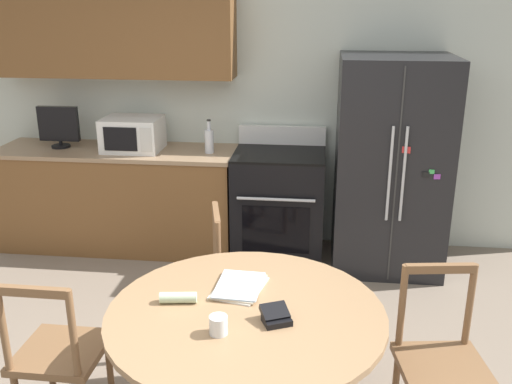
# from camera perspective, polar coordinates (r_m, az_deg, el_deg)

# --- Properties ---
(back_wall) EXTENTS (5.20, 0.44, 2.60)m
(back_wall) POSITION_cam_1_polar(r_m,az_deg,el_deg) (5.03, -3.67, 10.86)
(back_wall) COLOR silver
(back_wall) RESTS_ON ground_plane
(kitchen_counter) EXTENTS (2.07, 0.64, 0.90)m
(kitchen_counter) POSITION_cam_1_polar(r_m,az_deg,el_deg) (5.21, -13.49, -0.58)
(kitchen_counter) COLOR brown
(kitchen_counter) RESTS_ON ground_plane
(refrigerator) EXTENTS (0.87, 0.80, 1.73)m
(refrigerator) POSITION_cam_1_polar(r_m,az_deg,el_deg) (4.72, 13.29, 2.66)
(refrigerator) COLOR black
(refrigerator) RESTS_ON ground_plane
(oven_range) EXTENTS (0.76, 0.68, 1.08)m
(oven_range) POSITION_cam_1_polar(r_m,az_deg,el_deg) (4.89, 2.31, -1.15)
(oven_range) COLOR black
(oven_range) RESTS_ON ground_plane
(microwave) EXTENTS (0.48, 0.39, 0.28)m
(microwave) POSITION_cam_1_polar(r_m,az_deg,el_deg) (4.98, -12.22, 5.70)
(microwave) COLOR white
(microwave) RESTS_ON kitchen_counter
(countertop_tv) EXTENTS (0.35, 0.16, 0.36)m
(countertop_tv) POSITION_cam_1_polar(r_m,az_deg,el_deg) (5.23, -19.12, 6.27)
(countertop_tv) COLOR black
(countertop_tv) RESTS_ON kitchen_counter
(counter_bottle) EXTENTS (0.08, 0.08, 0.28)m
(counter_bottle) POSITION_cam_1_polar(r_m,az_deg,el_deg) (4.80, -4.70, 5.18)
(counter_bottle) COLOR silver
(counter_bottle) RESTS_ON kitchen_counter
(dining_table) EXTENTS (1.31, 1.31, 0.76)m
(dining_table) POSITION_cam_1_polar(r_m,az_deg,el_deg) (2.78, -1.00, -14.17)
(dining_table) COLOR #997551
(dining_table) RESTS_ON ground_plane
(dining_chair_far) EXTENTS (0.51, 0.51, 0.90)m
(dining_chair_far) POSITION_cam_1_polar(r_m,az_deg,el_deg) (3.70, -1.35, -8.60)
(dining_chair_far) COLOR brown
(dining_chair_far) RESTS_ON ground_plane
(dining_chair_left) EXTENTS (0.42, 0.42, 0.90)m
(dining_chair_left) POSITION_cam_1_polar(r_m,az_deg,el_deg) (3.16, -19.11, -15.09)
(dining_chair_left) COLOR brown
(dining_chair_left) RESTS_ON ground_plane
(dining_chair_right) EXTENTS (0.47, 0.47, 0.90)m
(dining_chair_right) POSITION_cam_1_polar(r_m,az_deg,el_deg) (3.07, 18.05, -16.08)
(dining_chair_right) COLOR brown
(dining_chair_right) RESTS_ON ground_plane
(candle_glass) EXTENTS (0.08, 0.08, 0.08)m
(candle_glass) POSITION_cam_1_polar(r_m,az_deg,el_deg) (2.53, -3.78, -13.24)
(candle_glass) COLOR silver
(candle_glass) RESTS_ON dining_table
(folded_napkin) EXTENTS (0.18, 0.08, 0.05)m
(folded_napkin) POSITION_cam_1_polar(r_m,az_deg,el_deg) (2.79, -7.79, -10.42)
(folded_napkin) COLOR beige
(folded_napkin) RESTS_ON dining_table
(wallet) EXTENTS (0.16, 0.16, 0.07)m
(wallet) POSITION_cam_1_polar(r_m,az_deg,el_deg) (2.62, 1.99, -12.32)
(wallet) COLOR black
(wallet) RESTS_ON dining_table
(mail_stack) EXTENTS (0.28, 0.34, 0.02)m
(mail_stack) POSITION_cam_1_polar(r_m,az_deg,el_deg) (2.89, -1.69, -9.43)
(mail_stack) COLOR white
(mail_stack) RESTS_ON dining_table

